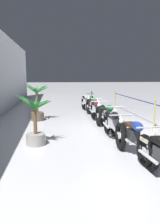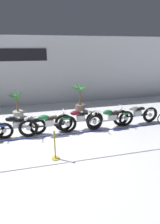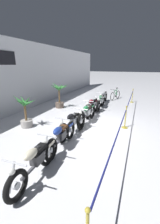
{
  "view_description": "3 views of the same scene",
  "coord_description": "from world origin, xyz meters",
  "px_view_note": "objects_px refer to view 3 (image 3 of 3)",
  "views": [
    {
      "loc": [
        -7.6,
        2.48,
        1.93
      ],
      "look_at": [
        1.28,
        1.39,
        0.45
      ],
      "focal_mm": 35.0,
      "sensor_mm": 36.0,
      "label": 1
    },
    {
      "loc": [
        -0.33,
        -6.33,
        3.56
      ],
      "look_at": [
        1.4,
        0.96,
        0.76
      ],
      "focal_mm": 28.0,
      "sensor_mm": 36.0,
      "label": 2
    },
    {
      "loc": [
        -6.65,
        -1.7,
        2.77
      ],
      "look_at": [
        -0.39,
        0.78,
        0.64
      ],
      "focal_mm": 24.0,
      "sensor_mm": 36.0,
      "label": 3
    }
  ],
  "objects_px": {
    "stanchion_far_left": "(122,124)",
    "potted_palm_left_of_row": "(59,96)",
    "motorcycle_blue_1": "(60,137)",
    "motorcycle_green_5": "(101,101)",
    "motorcycle_cream_0": "(36,161)",
    "potted_palm_right_of_row": "(25,113)",
    "stanchion_mid_right": "(132,98)",
    "motorcycle_black_2": "(73,123)",
    "motorcycle_green_3": "(87,114)",
    "stanchion_mid_left": "(125,121)",
    "motorcycle_silver_6": "(103,97)",
    "motorcycle_maroon_4": "(92,106)",
    "bicycle": "(115,95)"
  },
  "relations": [
    {
      "from": "motorcycle_maroon_4",
      "to": "bicycle",
      "type": "bearing_deg",
      "value": -7.59
    },
    {
      "from": "stanchion_far_left",
      "to": "stanchion_mid_right",
      "type": "xyz_separation_m",
      "value": [
        6.73,
        0.0,
        -0.38
      ]
    },
    {
      "from": "bicycle",
      "to": "stanchion_far_left",
      "type": "bearing_deg",
      "value": -169.34
    },
    {
      "from": "motorcycle_black_2",
      "to": "potted_palm_right_of_row",
      "type": "height_order",
      "value": "potted_palm_right_of_row"
    },
    {
      "from": "motorcycle_cream_0",
      "to": "stanchion_mid_left",
      "type": "distance_m",
      "value": 4.46
    },
    {
      "from": "motorcycle_silver_6",
      "to": "motorcycle_maroon_4",
      "type": "bearing_deg",
      "value": 179.96
    },
    {
      "from": "motorcycle_green_3",
      "to": "motorcycle_silver_6",
      "type": "distance_m",
      "value": 4.22
    },
    {
      "from": "motorcycle_black_2",
      "to": "stanchion_far_left",
      "type": "xyz_separation_m",
      "value": [
        -0.03,
        -1.99,
        0.27
      ]
    },
    {
      "from": "motorcycle_silver_6",
      "to": "stanchion_far_left",
      "type": "height_order",
      "value": "stanchion_far_left"
    },
    {
      "from": "motorcycle_blue_1",
      "to": "stanchion_mid_left",
      "type": "bearing_deg",
      "value": -34.02
    },
    {
      "from": "motorcycle_black_2",
      "to": "stanchion_mid_left",
      "type": "relative_size",
      "value": 2.32
    },
    {
      "from": "stanchion_mid_left",
      "to": "motorcycle_black_2",
      "type": "bearing_deg",
      "value": 125.16
    },
    {
      "from": "bicycle",
      "to": "stanchion_mid_left",
      "type": "relative_size",
      "value": 1.54
    },
    {
      "from": "stanchion_mid_left",
      "to": "potted_palm_left_of_row",
      "type": "bearing_deg",
      "value": 66.77
    },
    {
      "from": "motorcycle_blue_1",
      "to": "stanchion_far_left",
      "type": "xyz_separation_m",
      "value": [
        1.29,
        -1.84,
        0.28
      ]
    },
    {
      "from": "motorcycle_silver_6",
      "to": "stanchion_far_left",
      "type": "bearing_deg",
      "value": -160.28
    },
    {
      "from": "motorcycle_cream_0",
      "to": "bicycle",
      "type": "distance_m",
      "value": 9.98
    },
    {
      "from": "stanchion_mid_right",
      "to": "potted_palm_left_of_row",
      "type": "bearing_deg",
      "value": 127.34
    },
    {
      "from": "motorcycle_cream_0",
      "to": "stanchion_mid_left",
      "type": "xyz_separation_m",
      "value": [
        4.09,
        -1.78,
        -0.1
      ]
    },
    {
      "from": "stanchion_mid_left",
      "to": "potted_palm_right_of_row",
      "type": "bearing_deg",
      "value": 110.1
    },
    {
      "from": "motorcycle_silver_6",
      "to": "potted_palm_left_of_row",
      "type": "height_order",
      "value": "potted_palm_left_of_row"
    },
    {
      "from": "motorcycle_cream_0",
      "to": "motorcycle_maroon_4",
      "type": "height_order",
      "value": "motorcycle_maroon_4"
    },
    {
      "from": "motorcycle_maroon_4",
      "to": "potted_palm_left_of_row",
      "type": "bearing_deg",
      "value": 75.89
    },
    {
      "from": "potted_palm_right_of_row",
      "to": "stanchion_mid_right",
      "type": "relative_size",
      "value": 1.45
    },
    {
      "from": "motorcycle_maroon_4",
      "to": "stanchion_mid_left",
      "type": "bearing_deg",
      "value": -122.99
    },
    {
      "from": "motorcycle_cream_0",
      "to": "motorcycle_black_2",
      "type": "distance_m",
      "value": 2.7
    },
    {
      "from": "motorcycle_cream_0",
      "to": "motorcycle_blue_1",
      "type": "bearing_deg",
      "value": 2.53
    },
    {
      "from": "motorcycle_black_2",
      "to": "potted_palm_left_of_row",
      "type": "relative_size",
      "value": 1.41
    },
    {
      "from": "potted_palm_right_of_row",
      "to": "potted_palm_left_of_row",
      "type": "bearing_deg",
      "value": 2.95
    },
    {
      "from": "motorcycle_green_3",
      "to": "stanchion_mid_left",
      "type": "bearing_deg",
      "value": -86.71
    },
    {
      "from": "stanchion_far_left",
      "to": "potted_palm_left_of_row",
      "type": "bearing_deg",
      "value": 53.12
    },
    {
      "from": "motorcycle_blue_1",
      "to": "motorcycle_cream_0",
      "type": "bearing_deg",
      "value": -177.47
    },
    {
      "from": "motorcycle_black_2",
      "to": "motorcycle_silver_6",
      "type": "height_order",
      "value": "motorcycle_silver_6"
    },
    {
      "from": "stanchion_mid_right",
      "to": "motorcycle_cream_0",
      "type": "bearing_deg",
      "value": 169.29
    },
    {
      "from": "potted_palm_left_of_row",
      "to": "stanchion_mid_right",
      "type": "relative_size",
      "value": 1.65
    },
    {
      "from": "motorcycle_green_5",
      "to": "stanchion_far_left",
      "type": "xyz_separation_m",
      "value": [
        -4.17,
        -1.83,
        0.27
      ]
    },
    {
      "from": "potted_palm_right_of_row",
      "to": "motorcycle_maroon_4",
      "type": "bearing_deg",
      "value": -38.62
    },
    {
      "from": "motorcycle_black_2",
      "to": "motorcycle_silver_6",
      "type": "relative_size",
      "value": 1.02
    },
    {
      "from": "motorcycle_silver_6",
      "to": "stanchion_far_left",
      "type": "distance_m",
      "value": 5.89
    },
    {
      "from": "motorcycle_blue_1",
      "to": "motorcycle_maroon_4",
      "type": "bearing_deg",
      "value": 2.16
    },
    {
      "from": "motorcycle_maroon_4",
      "to": "motorcycle_silver_6",
      "type": "height_order",
      "value": "motorcycle_maroon_4"
    },
    {
      "from": "potted_palm_right_of_row",
      "to": "motorcycle_green_3",
      "type": "bearing_deg",
      "value": -59.37
    },
    {
      "from": "motorcycle_green_3",
      "to": "potted_palm_left_of_row",
      "type": "height_order",
      "value": "potted_palm_left_of_row"
    },
    {
      "from": "bicycle",
      "to": "stanchion_mid_right",
      "type": "bearing_deg",
      "value": -113.04
    },
    {
      "from": "motorcycle_maroon_4",
      "to": "motorcycle_green_5",
      "type": "relative_size",
      "value": 0.95
    },
    {
      "from": "motorcycle_blue_1",
      "to": "motorcycle_green_5",
      "type": "xyz_separation_m",
      "value": [
        5.46,
        -0.01,
        0.01
      ]
    },
    {
      "from": "bicycle",
      "to": "potted_palm_left_of_row",
      "type": "relative_size",
      "value": 0.94
    },
    {
      "from": "motorcycle_cream_0",
      "to": "motorcycle_black_2",
      "type": "height_order",
      "value": "motorcycle_black_2"
    },
    {
      "from": "potted_palm_right_of_row",
      "to": "bicycle",
      "type": "bearing_deg",
      "value": -21.21
    },
    {
      "from": "bicycle",
      "to": "stanchion_mid_left",
      "type": "xyz_separation_m",
      "value": [
        -5.88,
        -1.38,
        -0.01
      ]
    }
  ]
}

